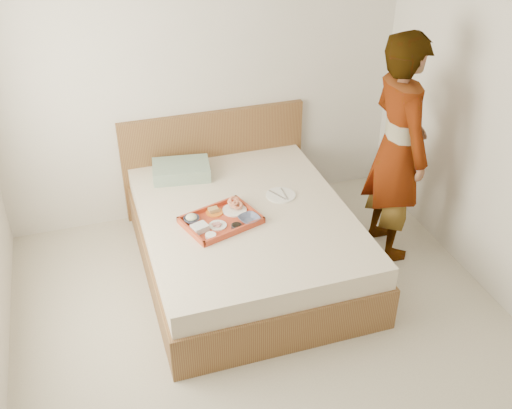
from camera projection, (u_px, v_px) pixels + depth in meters
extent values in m
cube|color=beige|center=(280.00, 356.00, 4.02)|extent=(3.50, 4.00, 0.01)
cube|color=silver|center=(201.00, 73.00, 4.92)|extent=(3.50, 0.01, 2.60)
cube|color=brown|center=(246.00, 240.00, 4.70)|extent=(1.65, 2.00, 0.53)
cube|color=brown|center=(214.00, 161.00, 5.36)|extent=(1.65, 0.06, 0.95)
cube|color=#8CAD94|center=(181.00, 170.00, 4.99)|extent=(0.51, 0.39, 0.11)
cube|color=#AD3F1D|center=(221.00, 220.00, 4.42)|extent=(0.63, 0.54, 0.05)
cylinder|color=white|center=(235.00, 210.00, 4.54)|extent=(0.23, 0.23, 0.01)
imported|color=#161E4C|center=(249.00, 219.00, 4.41)|extent=(0.19, 0.19, 0.04)
cylinder|color=black|center=(236.00, 226.00, 4.34)|extent=(0.10, 0.10, 0.03)
cylinder|color=white|center=(218.00, 225.00, 4.37)|extent=(0.17, 0.17, 0.01)
cylinder|color=orange|center=(214.00, 212.00, 4.52)|extent=(0.16, 0.16, 0.01)
imported|color=#161E4C|center=(192.00, 219.00, 4.41)|extent=(0.15, 0.15, 0.04)
cube|color=silver|center=(200.00, 228.00, 4.31)|extent=(0.14, 0.12, 0.05)
cylinder|color=white|center=(211.00, 236.00, 4.24)|extent=(0.10, 0.10, 0.03)
cylinder|color=white|center=(281.00, 195.00, 4.75)|extent=(0.27, 0.27, 0.01)
imported|color=silver|center=(398.00, 149.00, 4.58)|extent=(0.45, 0.68, 1.85)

